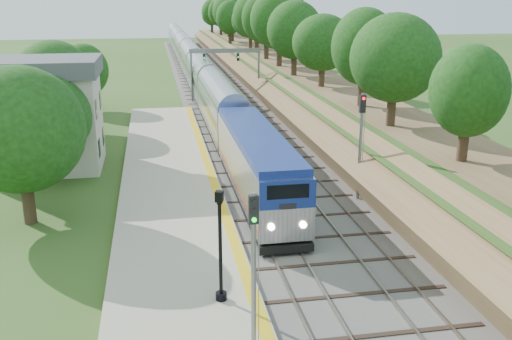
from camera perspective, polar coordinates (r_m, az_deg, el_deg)
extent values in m
cube|color=#4C4944|center=(73.83, -3.91, 7.62)|extent=(9.50, 170.00, 0.12)
cube|color=gray|center=(73.57, -6.04, 7.64)|extent=(0.08, 170.00, 0.16)
cube|color=gray|center=(73.68, -4.91, 7.68)|extent=(0.08, 170.00, 0.16)
cube|color=gray|center=(73.96, -2.92, 7.76)|extent=(0.08, 170.00, 0.16)
cube|color=gray|center=(74.15, -1.81, 7.80)|extent=(0.08, 170.00, 0.16)
cube|color=#AAA289|center=(30.86, -8.06, -6.09)|extent=(6.40, 68.00, 0.38)
cube|color=gold|center=(30.99, -2.78, -5.44)|extent=(0.55, 68.00, 0.01)
cube|color=brown|center=(75.23, 3.36, 8.92)|extent=(9.00, 170.00, 3.00)
cube|color=brown|center=(74.45, 0.40, 8.70)|extent=(4.47, 170.00, 4.54)
cylinder|color=#332316|center=(28.61, 24.19, -0.58)|extent=(0.60, 0.60, 2.62)
cylinder|color=#332316|center=(74.54, 2.26, 11.03)|extent=(0.60, 0.60, 2.62)
sphere|color=#16380F|center=(74.24, 2.29, 13.77)|extent=(5.70, 5.70, 5.70)
cylinder|color=#332316|center=(123.67, -2.84, 13.48)|extent=(0.60, 0.60, 2.62)
sphere|color=#16380F|center=(123.49, -2.86, 15.13)|extent=(5.70, 5.70, 5.70)
cube|color=beige|center=(44.05, -20.58, 4.44)|extent=(8.00, 6.00, 6.80)
cube|color=#4C4F53|center=(43.42, -21.14, 9.58)|extent=(8.60, 6.60, 1.20)
cube|color=black|center=(42.11, -15.40, 2.13)|extent=(0.05, 1.10, 1.30)
cube|color=black|center=(45.59, -15.04, 3.28)|extent=(0.05, 1.10, 1.30)
cube|color=black|center=(41.50, -15.70, 5.86)|extent=(0.05, 1.10, 1.30)
cube|color=black|center=(45.03, -15.31, 6.74)|extent=(0.05, 1.10, 1.30)
cylinder|color=slate|center=(68.15, -6.45, 9.33)|extent=(0.24, 0.24, 6.20)
cylinder|color=slate|center=(69.13, 0.27, 9.55)|extent=(0.24, 0.24, 6.20)
cube|color=slate|center=(68.20, -3.11, 11.83)|extent=(8.40, 0.25, 0.50)
cube|color=black|center=(67.86, -5.21, 11.12)|extent=(0.30, 0.20, 0.90)
cube|color=black|center=(68.33, -1.81, 11.23)|extent=(0.30, 0.20, 0.90)
cylinder|color=#332316|center=(40.40, -18.41, 0.38)|extent=(0.60, 0.60, 2.45)
sphere|color=#16380F|center=(39.62, -18.86, 4.99)|extent=(5.32, 5.32, 5.32)
cylinder|color=#332316|center=(55.83, -16.28, 5.06)|extent=(0.60, 0.60, 2.45)
sphere|color=#16380F|center=(55.26, -16.57, 8.43)|extent=(5.32, 5.32, 5.32)
cube|color=black|center=(35.39, 0.04, -2.19)|extent=(2.54, 15.91, 0.55)
cube|color=#B7BAC1|center=(34.82, 0.04, 0.67)|extent=(2.76, 16.57, 3.13)
cube|color=navy|center=(34.36, 0.04, 3.50)|extent=(2.65, 15.91, 0.41)
cube|color=navy|center=(26.81, 3.20, -2.52)|extent=(2.73, 0.10, 1.38)
cube|color=black|center=(26.71, 3.23, -2.17)|extent=(2.03, 0.06, 0.69)
cube|color=#AC1910|center=(35.14, 0.04, -0.98)|extent=(2.78, 16.24, 0.09)
cube|color=#B7BAC1|center=(52.30, -3.50, 5.89)|extent=(2.76, 18.41, 3.59)
cube|color=#B7BAC1|center=(70.95, -5.35, 8.84)|extent=(2.76, 18.41, 3.59)
cube|color=#B7BAC1|center=(89.75, -6.44, 10.55)|extent=(2.76, 18.41, 3.59)
cube|color=#B7BAC1|center=(108.63, -7.16, 11.67)|extent=(2.76, 18.41, 3.59)
cube|color=#B7BAC1|center=(127.55, -7.67, 12.45)|extent=(2.76, 18.41, 3.59)
cube|color=#B7BAC1|center=(146.49, -8.05, 13.04)|extent=(2.76, 18.41, 3.59)
cylinder|color=black|center=(23.80, -3.49, -12.46)|extent=(0.46, 0.46, 0.32)
cylinder|color=black|center=(22.86, -3.59, -7.99)|extent=(0.15, 0.15, 4.10)
cube|color=black|center=(21.99, -3.70, -2.65)|extent=(0.38, 0.38, 0.42)
cube|color=silver|center=(21.99, -3.70, -2.65)|extent=(0.27, 0.27, 0.32)
cylinder|color=slate|center=(19.79, -0.24, -10.09)|extent=(0.18, 0.18, 5.70)
cube|color=black|center=(18.86, -0.25, -3.97)|extent=(0.33, 0.22, 0.98)
cylinder|color=#0CE526|center=(18.74, -0.18, -4.11)|extent=(0.16, 0.06, 0.16)
cylinder|color=slate|center=(35.13, 10.38, 2.26)|extent=(0.19, 0.19, 6.59)
cube|color=black|center=(34.56, 10.61, 6.53)|extent=(0.36, 0.23, 1.06)
cylinder|color=#FF0C0C|center=(34.43, 10.69, 6.48)|extent=(0.17, 0.06, 0.17)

